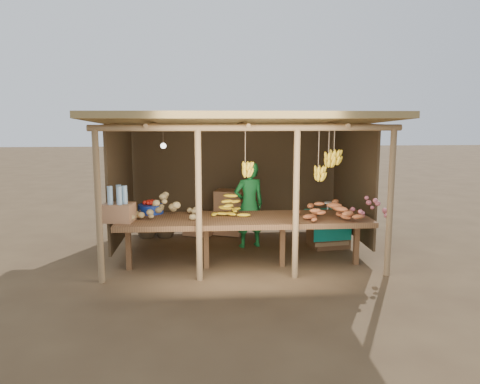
{
  "coord_description": "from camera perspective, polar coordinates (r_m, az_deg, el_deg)",
  "views": [
    {
      "loc": [
        -0.6,
        -8.05,
        2.35
      ],
      "look_at": [
        0.0,
        0.0,
        1.05
      ],
      "focal_mm": 35.0,
      "sensor_mm": 36.0,
      "label": 1
    }
  ],
  "objects": [
    {
      "name": "stall_structure",
      "position": [
        8.14,
        0.35,
        6.13
      ],
      "size": [
        4.7,
        3.5,
        2.43
      ],
      "color": "#94724C",
      "rests_on": "ground"
    },
    {
      "name": "vendor",
      "position": [
        8.45,
        1.11,
        -1.56
      ],
      "size": [
        0.65,
        0.52,
        1.56
      ],
      "primitive_type": "imported",
      "rotation": [
        0.0,
        0.0,
        3.42
      ],
      "color": "#18702D",
      "rests_on": "ground"
    },
    {
      "name": "carton_stack",
      "position": [
        9.37,
        -2.5,
        -2.93
      ],
      "size": [
        1.28,
        0.6,
        0.88
      ],
      "color": "#996744",
      "rests_on": "ground"
    },
    {
      "name": "burlap_sacks",
      "position": [
        9.37,
        -10.21,
        -4.1
      ],
      "size": [
        0.73,
        0.38,
        0.52
      ],
      "color": "#473621",
      "rests_on": "ground"
    },
    {
      "name": "bottle_box",
      "position": [
        7.21,
        -14.58,
        -1.86
      ],
      "size": [
        0.48,
        0.41,
        0.55
      ],
      "color": "#996744",
      "rests_on": "counter"
    },
    {
      "name": "sweet_potato_heap",
      "position": [
        7.3,
        10.66,
        -1.84
      ],
      "size": [
        1.11,
        0.89,
        0.36
      ],
      "primitive_type": null,
      "rotation": [
        0.0,
        0.0,
        -0.36
      ],
      "color": "#B55B2E",
      "rests_on": "counter"
    },
    {
      "name": "tomato_basin",
      "position": [
        7.74,
        -10.82,
        -1.9
      ],
      "size": [
        0.41,
        0.41,
        0.22
      ],
      "rotation": [
        0.0,
        0.0,
        0.22
      ],
      "color": "navy",
      "rests_on": "counter"
    },
    {
      "name": "potato_heap",
      "position": [
        7.33,
        -9.1,
        -1.7
      ],
      "size": [
        1.03,
        0.62,
        0.37
      ],
      "primitive_type": null,
      "rotation": [
        0.0,
        0.0,
        -0.01
      ],
      "color": "#9F8552",
      "rests_on": "counter"
    },
    {
      "name": "ground",
      "position": [
        8.41,
        -0.0,
        -7.08
      ],
      "size": [
        60.0,
        60.0,
        0.0
      ],
      "primitive_type": "plane",
      "color": "brown",
      "rests_on": "ground"
    },
    {
      "name": "banana_pile",
      "position": [
        7.41,
        -1.1,
        -1.56
      ],
      "size": [
        0.64,
        0.5,
        0.35
      ],
      "primitive_type": null,
      "rotation": [
        0.0,
        0.0,
        -0.32
      ],
      "color": "yellow",
      "rests_on": "counter"
    },
    {
      "name": "counter",
      "position": [
        7.31,
        0.55,
        -3.6
      ],
      "size": [
        3.9,
        1.05,
        0.8
      ],
      "color": "brown",
      "rests_on": "ground"
    },
    {
      "name": "onion_heap",
      "position": [
        7.42,
        15.51,
        -1.85
      ],
      "size": [
        0.9,
        0.7,
        0.36
      ],
      "primitive_type": null,
      "rotation": [
        0.0,
        0.0,
        -0.33
      ],
      "color": "#CD636E",
      "rests_on": "counter"
    },
    {
      "name": "tarp_crate",
      "position": [
        8.7,
        10.72,
        -4.3
      ],
      "size": [
        0.8,
        0.72,
        0.85
      ],
      "color": "brown",
      "rests_on": "ground"
    }
  ]
}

